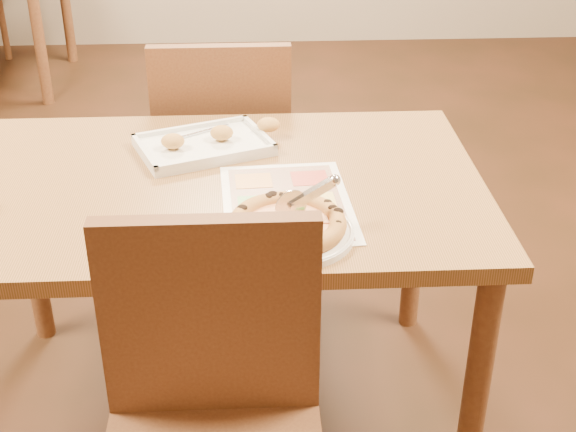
{
  "coord_description": "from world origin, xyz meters",
  "views": [
    {
      "loc": [
        0.08,
        -1.75,
        1.6
      ],
      "look_at": [
        0.16,
        -0.28,
        0.77
      ],
      "focal_mm": 50.0,
      "sensor_mm": 36.0,
      "label": 1
    }
  ],
  "objects_px": {
    "plate": "(288,233)",
    "appetizer_tray": "(207,144)",
    "chair_far": "(223,139)",
    "menu": "(287,203)",
    "chair_near": "(212,397)",
    "pizza_cutter": "(306,197)",
    "pizza": "(287,224)",
    "dining_table": "(218,211)"
  },
  "relations": [
    {
      "from": "plate",
      "to": "appetizer_tray",
      "type": "xyz_separation_m",
      "value": [
        -0.19,
        0.46,
        0.01
      ]
    },
    {
      "from": "chair_far",
      "to": "menu",
      "type": "relative_size",
      "value": 1.15
    },
    {
      "from": "appetizer_tray",
      "to": "plate",
      "type": "bearing_deg",
      "value": -67.76
    },
    {
      "from": "chair_near",
      "to": "appetizer_tray",
      "type": "height_order",
      "value": "chair_near"
    },
    {
      "from": "pizza_cutter",
      "to": "appetizer_tray",
      "type": "xyz_separation_m",
      "value": [
        -0.23,
        0.44,
        -0.07
      ]
    },
    {
      "from": "menu",
      "to": "chair_far",
      "type": "bearing_deg",
      "value": 102.76
    },
    {
      "from": "pizza",
      "to": "menu",
      "type": "xyz_separation_m",
      "value": [
        0.01,
        0.14,
        -0.03
      ]
    },
    {
      "from": "chair_far",
      "to": "menu",
      "type": "bearing_deg",
      "value": 102.76
    },
    {
      "from": "appetizer_tray",
      "to": "pizza_cutter",
      "type": "bearing_deg",
      "value": -62.39
    },
    {
      "from": "dining_table",
      "to": "appetizer_tray",
      "type": "height_order",
      "value": "appetizer_tray"
    },
    {
      "from": "chair_far",
      "to": "plate",
      "type": "bearing_deg",
      "value": 100.37
    },
    {
      "from": "dining_table",
      "to": "pizza_cutter",
      "type": "bearing_deg",
      "value": -51.49
    },
    {
      "from": "chair_far",
      "to": "menu",
      "type": "distance_m",
      "value": 0.77
    },
    {
      "from": "chair_near",
      "to": "chair_far",
      "type": "relative_size",
      "value": 1.0
    },
    {
      "from": "plate",
      "to": "appetizer_tray",
      "type": "distance_m",
      "value": 0.5
    },
    {
      "from": "pizza",
      "to": "menu",
      "type": "height_order",
      "value": "pizza"
    },
    {
      "from": "chair_far",
      "to": "plate",
      "type": "distance_m",
      "value": 0.91
    },
    {
      "from": "chair_far",
      "to": "pizza_cutter",
      "type": "bearing_deg",
      "value": 103.22
    },
    {
      "from": "chair_near",
      "to": "plate",
      "type": "distance_m",
      "value": 0.4
    },
    {
      "from": "chair_far",
      "to": "pizza",
      "type": "xyz_separation_m",
      "value": [
        0.16,
        -0.87,
        0.18
      ]
    },
    {
      "from": "plate",
      "to": "menu",
      "type": "height_order",
      "value": "plate"
    },
    {
      "from": "menu",
      "to": "chair_near",
      "type": "bearing_deg",
      "value": -109.32
    },
    {
      "from": "dining_table",
      "to": "chair_near",
      "type": "bearing_deg",
      "value": -90.0
    },
    {
      "from": "chair_near",
      "to": "chair_far",
      "type": "height_order",
      "value": "same"
    },
    {
      "from": "pizza_cutter",
      "to": "chair_near",
      "type": "bearing_deg",
      "value": -142.71
    },
    {
      "from": "chair_near",
      "to": "plate",
      "type": "relative_size",
      "value": 1.65
    },
    {
      "from": "appetizer_tray",
      "to": "menu",
      "type": "relative_size",
      "value": 0.97
    },
    {
      "from": "dining_table",
      "to": "menu",
      "type": "relative_size",
      "value": 3.17
    },
    {
      "from": "dining_table",
      "to": "menu",
      "type": "height_order",
      "value": "menu"
    },
    {
      "from": "chair_near",
      "to": "menu",
      "type": "distance_m",
      "value": 0.52
    },
    {
      "from": "pizza_cutter",
      "to": "appetizer_tray",
      "type": "bearing_deg",
      "value": 94.75
    },
    {
      "from": "chair_near",
      "to": "chair_far",
      "type": "bearing_deg",
      "value": 90.0
    },
    {
      "from": "pizza",
      "to": "appetizer_tray",
      "type": "xyz_separation_m",
      "value": [
        -0.19,
        0.46,
        -0.01
      ]
    },
    {
      "from": "chair_far",
      "to": "plate",
      "type": "relative_size",
      "value": 1.65
    },
    {
      "from": "plate",
      "to": "chair_near",
      "type": "bearing_deg",
      "value": -116.26
    },
    {
      "from": "chair_far",
      "to": "appetizer_tray",
      "type": "height_order",
      "value": "chair_far"
    },
    {
      "from": "dining_table",
      "to": "appetizer_tray",
      "type": "relative_size",
      "value": 3.27
    },
    {
      "from": "pizza_cutter",
      "to": "menu",
      "type": "height_order",
      "value": "pizza_cutter"
    },
    {
      "from": "dining_table",
      "to": "chair_far",
      "type": "distance_m",
      "value": 0.61
    },
    {
      "from": "plate",
      "to": "appetizer_tray",
      "type": "height_order",
      "value": "appetizer_tray"
    },
    {
      "from": "plate",
      "to": "pizza",
      "type": "relative_size",
      "value": 1.12
    },
    {
      "from": "chair_near",
      "to": "plate",
      "type": "bearing_deg",
      "value": 63.74
    }
  ]
}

